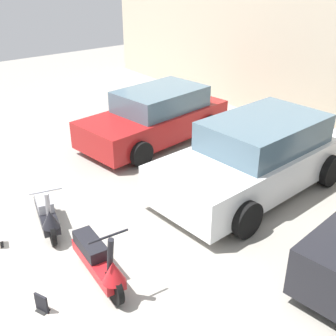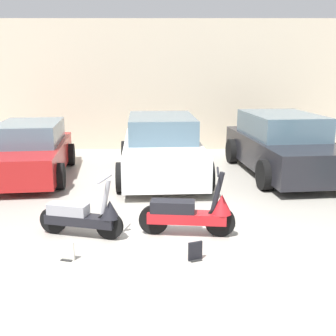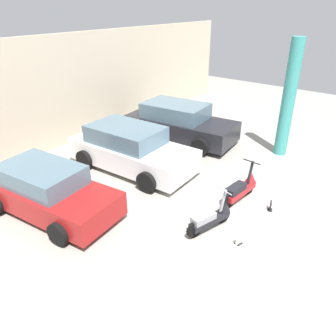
# 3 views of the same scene
# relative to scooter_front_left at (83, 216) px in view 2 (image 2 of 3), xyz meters

# --- Properties ---
(ground_plane) EXTENTS (28.00, 28.00, 0.00)m
(ground_plane) POSITION_rel_scooter_front_left_xyz_m (1.11, -0.68, -0.33)
(ground_plane) COLOR #9E998E
(wall_back) EXTENTS (19.60, 0.12, 3.92)m
(wall_back) POSITION_rel_scooter_front_left_xyz_m (1.11, 7.10, 1.62)
(wall_back) COLOR beige
(wall_back) RESTS_ON ground_plane
(scooter_front_left) EXTENTS (1.33, 0.60, 0.94)m
(scooter_front_left) POSITION_rel_scooter_front_left_xyz_m (0.00, 0.00, 0.00)
(scooter_front_left) COLOR black
(scooter_front_left) RESTS_ON ground_plane
(scooter_front_right) EXTENTS (1.48, 0.53, 1.03)m
(scooter_front_right) POSITION_rel_scooter_front_left_xyz_m (1.62, 0.05, 0.03)
(scooter_front_right) COLOR black
(scooter_front_right) RESTS_ON ground_plane
(car_rear_left) EXTENTS (2.14, 3.87, 1.26)m
(car_rear_left) POSITION_rel_scooter_front_left_xyz_m (-1.96, 3.65, 0.27)
(car_rear_left) COLOR maroon
(car_rear_left) RESTS_ON ground_plane
(car_rear_center) EXTENTS (2.20, 4.22, 1.40)m
(car_rear_center) POSITION_rel_scooter_front_left_xyz_m (1.12, 3.73, 0.33)
(car_rear_center) COLOR white
(car_rear_center) RESTS_ON ground_plane
(car_rear_right) EXTENTS (2.40, 4.38, 1.43)m
(car_rear_right) POSITION_rel_scooter_front_left_xyz_m (4.04, 3.98, 0.35)
(car_rear_right) COLOR black
(car_rear_right) RESTS_ON ground_plane
(placard_near_left_scooter) EXTENTS (0.20, 0.16, 0.26)m
(placard_near_left_scooter) POSITION_rel_scooter_front_left_xyz_m (-0.08, -0.80, -0.22)
(placard_near_left_scooter) COLOR black
(placard_near_left_scooter) RESTS_ON ground_plane
(placard_near_right_scooter) EXTENTS (0.20, 0.17, 0.26)m
(placard_near_right_scooter) POSITION_rel_scooter_front_left_xyz_m (1.63, -0.81, -0.22)
(placard_near_right_scooter) COLOR black
(placard_near_right_scooter) RESTS_ON ground_plane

